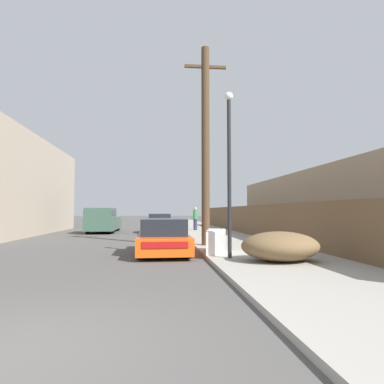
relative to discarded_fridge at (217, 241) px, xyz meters
The scene contains 12 objects.
ground_plane 8.55m from the discarded_fridge, 115.47° to the right, with size 220.00×220.00×0.00m, color #4F4C49.
sidewalk_curb 15.88m from the discarded_fridge, 84.11° to the left, with size 4.20×63.00×0.12m, color #9E998E.
discarded_fridge is the anchor object (origin of this frame).
parked_sports_car_red 1.98m from the discarded_fridge, 155.33° to the left, with size 1.83×4.33×1.27m.
car_parked_mid 12.85m from the discarded_fridge, 98.24° to the left, with size 1.80×4.21×1.35m.
pickup_truck 14.85m from the discarded_fridge, 113.24° to the left, with size 1.94×5.77×1.75m.
utility_pole 4.76m from the discarded_fridge, 89.66° to the left, with size 1.80×0.34×8.48m.
street_lamp 2.88m from the discarded_fridge, 82.65° to the right, with size 0.26×0.26×5.12m.
brush_pile 2.57m from the discarded_fridge, 55.69° to the right, with size 2.21×1.90×0.84m.
wooden_fence 9.59m from the discarded_fridge, 68.05° to the left, with size 0.08×30.47×1.75m, color brown.
building_right_house 11.47m from the discarded_fridge, 37.53° to the left, with size 6.00×22.70×3.81m, color gray.
pedestrian 14.08m from the discarded_fridge, 86.40° to the left, with size 0.34×0.34×1.72m.
Camera 1 is at (1.61, -3.88, 1.54)m, focal length 32.00 mm.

